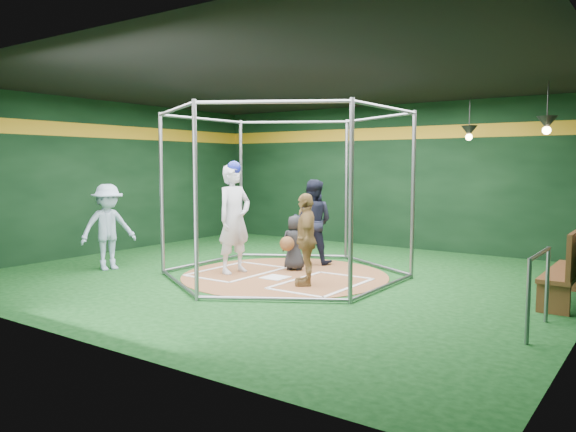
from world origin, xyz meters
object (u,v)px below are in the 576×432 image
Objects in this scene: umpire at (313,222)px; dugout_bench at (571,265)px; batter_figure at (234,218)px; visitor_leopard at (306,239)px.

umpire reaches higher than dugout_bench.
batter_figure is 1.22× the size of umpire.
dugout_bench is at bearing 159.62° from umpire.
umpire reaches higher than visitor_leopard.
batter_figure is 1.82m from umpire.
visitor_leopard is 0.90× the size of umpire.
batter_figure is 5.69m from dugout_bench.
umpire is at bearing 175.76° from visitor_leopard.
batter_figure is 1.35× the size of visitor_leopard.
dugout_bench is at bearing 11.64° from batter_figure.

